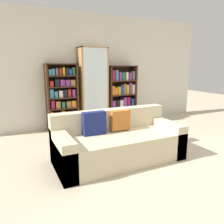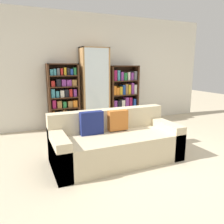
# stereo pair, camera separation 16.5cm
# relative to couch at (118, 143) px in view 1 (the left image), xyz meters

# --- Properties ---
(ground_plane) EXTENTS (16.00, 16.00, 0.00)m
(ground_plane) POSITION_rel_couch_xyz_m (0.49, -0.50, -0.29)
(ground_plane) COLOR beige
(wall_back) EXTENTS (6.32, 0.06, 2.70)m
(wall_back) POSITION_rel_couch_xyz_m (0.49, 2.27, 1.06)
(wall_back) COLOR silver
(wall_back) RESTS_ON ground
(couch) EXTENTS (1.99, 0.87, 0.79)m
(couch) POSITION_rel_couch_xyz_m (0.00, 0.00, 0.00)
(couch) COLOR beige
(couch) RESTS_ON ground
(bookshelf_left) EXTENTS (0.70, 0.32, 1.53)m
(bookshelf_left) POSITION_rel_couch_xyz_m (-0.38, 2.06, 0.45)
(bookshelf_left) COLOR #3D2314
(bookshelf_left) RESTS_ON ground
(display_cabinet) EXTENTS (0.67, 0.36, 1.90)m
(display_cabinet) POSITION_rel_couch_xyz_m (0.38, 2.04, 0.66)
(display_cabinet) COLOR #AD7F4C
(display_cabinet) RESTS_ON ground
(bookshelf_right) EXTENTS (0.76, 0.32, 1.48)m
(bookshelf_right) POSITION_rel_couch_xyz_m (1.17, 2.06, 0.42)
(bookshelf_right) COLOR #3D2314
(bookshelf_right) RESTS_ON ground
(wine_bottle) EXTENTS (0.08, 0.08, 0.39)m
(wine_bottle) POSITION_rel_couch_xyz_m (0.81, 0.83, -0.12)
(wine_bottle) COLOR #192333
(wine_bottle) RESTS_ON ground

